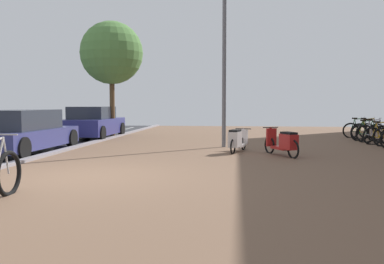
% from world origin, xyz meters
% --- Properties ---
extents(ground, '(21.00, 40.00, 0.13)m').
position_xyz_m(ground, '(1.43, 0.00, -0.02)').
color(ground, '#232326').
extents(bicycle_rack_06, '(1.27, 0.48, 0.95)m').
position_xyz_m(bicycle_rack_06, '(8.38, 7.62, 0.33)').
color(bicycle_rack_06, black).
rests_on(bicycle_rack_06, ground).
extents(bicycle_rack_07, '(1.26, 0.67, 1.01)m').
position_xyz_m(bicycle_rack_07, '(8.37, 8.39, 0.35)').
color(bicycle_rack_07, black).
rests_on(bicycle_rack_07, ground).
extents(bicycle_rack_08, '(1.27, 0.47, 0.95)m').
position_xyz_m(bicycle_rack_08, '(8.36, 9.15, 0.33)').
color(bicycle_rack_08, black).
rests_on(bicycle_rack_08, ground).
extents(bicycle_rack_09, '(1.39, 0.47, 1.00)m').
position_xyz_m(bicycle_rack_09, '(8.62, 9.92, 0.35)').
color(bicycle_rack_09, black).
rests_on(bicycle_rack_09, ground).
extents(bicycle_rack_10, '(1.33, 0.55, 0.98)m').
position_xyz_m(bicycle_rack_10, '(8.46, 10.69, 0.34)').
color(bicycle_rack_10, black).
rests_on(bicycle_rack_10, ground).
extents(scooter_near, '(0.73, 1.68, 0.75)m').
position_xyz_m(scooter_near, '(3.10, 4.64, 0.38)').
color(scooter_near, black).
rests_on(scooter_near, ground).
extents(scooter_mid, '(0.93, 1.65, 0.83)m').
position_xyz_m(scooter_mid, '(4.44, 3.87, 0.39)').
color(scooter_mid, black).
rests_on(scooter_mid, ground).
extents(parked_car_near, '(1.95, 4.35, 1.33)m').
position_xyz_m(parked_car_near, '(-3.51, 3.90, 0.64)').
color(parked_car_near, navy).
rests_on(parked_car_near, ground).
extents(parked_car_far, '(1.96, 3.92, 1.39)m').
position_xyz_m(parked_car_far, '(-3.30, 9.53, 0.65)').
color(parked_car_far, navy).
rests_on(parked_car_far, ground).
extents(lamp_post, '(0.20, 0.52, 5.65)m').
position_xyz_m(lamp_post, '(2.64, 6.25, 3.15)').
color(lamp_post, slate).
rests_on(lamp_post, ground).
extents(street_tree, '(2.79, 2.79, 5.18)m').
position_xyz_m(street_tree, '(-2.49, 9.84, 3.77)').
color(street_tree, brown).
rests_on(street_tree, ground).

